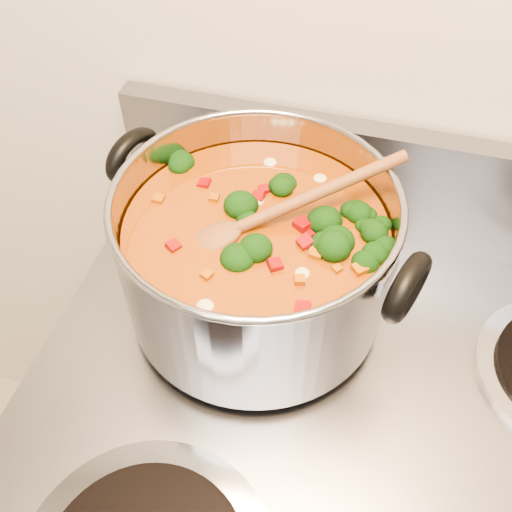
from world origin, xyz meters
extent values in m
cube|color=gray|center=(-0.03, 1.48, 1.00)|extent=(0.78, 0.03, 0.16)
cylinder|color=#A5A5AD|center=(-0.21, 1.31, 0.92)|extent=(0.19, 0.19, 0.01)
cylinder|color=black|center=(-0.21, 1.31, 0.93)|extent=(0.15, 0.15, 0.01)
cylinder|color=#98999F|center=(-0.20, 1.31, 1.02)|extent=(0.29, 0.29, 0.16)
torus|color=#98999F|center=(-0.20, 1.31, 1.10)|extent=(0.30, 0.30, 0.01)
cylinder|color=#93360D|center=(-0.20, 1.31, 1.00)|extent=(0.28, 0.28, 0.12)
torus|color=black|center=(-0.35, 1.36, 1.07)|extent=(0.04, 0.08, 0.08)
torus|color=black|center=(-0.04, 1.26, 1.07)|extent=(0.04, 0.08, 0.08)
ellipsoid|color=black|center=(-0.18, 1.44, 1.06)|extent=(0.04, 0.04, 0.03)
ellipsoid|color=black|center=(-0.17, 1.33, 1.06)|extent=(0.04, 0.04, 0.03)
ellipsoid|color=black|center=(-0.28, 1.31, 1.06)|extent=(0.04, 0.04, 0.03)
ellipsoid|color=black|center=(-0.13, 1.39, 1.06)|extent=(0.04, 0.04, 0.03)
ellipsoid|color=black|center=(-0.12, 1.27, 1.06)|extent=(0.04, 0.04, 0.03)
ellipsoid|color=black|center=(-0.19, 1.37, 1.06)|extent=(0.04, 0.04, 0.03)
ellipsoid|color=black|center=(-0.12, 1.25, 1.06)|extent=(0.04, 0.04, 0.03)
ellipsoid|color=black|center=(-0.20, 1.39, 1.06)|extent=(0.04, 0.04, 0.03)
ellipsoid|color=black|center=(-0.25, 1.26, 1.06)|extent=(0.04, 0.04, 0.03)
ellipsoid|color=black|center=(-0.15, 1.21, 1.06)|extent=(0.04, 0.04, 0.03)
ellipsoid|color=#981305|center=(-0.27, 1.28, 1.06)|extent=(0.01, 0.01, 0.01)
ellipsoid|color=#981305|center=(-0.31, 1.31, 1.06)|extent=(0.01, 0.01, 0.01)
ellipsoid|color=#981305|center=(-0.21, 1.20, 1.06)|extent=(0.01, 0.01, 0.01)
ellipsoid|color=#981305|center=(-0.18, 1.25, 1.06)|extent=(0.01, 0.01, 0.01)
ellipsoid|color=#981305|center=(-0.27, 1.24, 1.06)|extent=(0.01, 0.01, 0.01)
ellipsoid|color=#981305|center=(-0.26, 1.26, 1.06)|extent=(0.01, 0.01, 0.01)
ellipsoid|color=#981305|center=(-0.15, 1.35, 1.06)|extent=(0.01, 0.01, 0.01)
ellipsoid|color=#981305|center=(-0.20, 1.34, 1.06)|extent=(0.01, 0.01, 0.01)
ellipsoid|color=#981305|center=(-0.30, 1.28, 1.06)|extent=(0.01, 0.01, 0.01)
ellipsoid|color=#981305|center=(-0.19, 1.29, 1.06)|extent=(0.01, 0.01, 0.01)
ellipsoid|color=#9C4E08|center=(-0.26, 1.34, 1.06)|extent=(0.01, 0.01, 0.01)
ellipsoid|color=#9C4E08|center=(-0.24, 1.38, 1.06)|extent=(0.01, 0.01, 0.01)
ellipsoid|color=#9C4E08|center=(-0.27, 1.39, 1.06)|extent=(0.01, 0.01, 0.01)
ellipsoid|color=#9C4E08|center=(-0.26, 1.34, 1.06)|extent=(0.01, 0.01, 0.01)
ellipsoid|color=#9C4E08|center=(-0.25, 1.27, 1.06)|extent=(0.01, 0.01, 0.01)
ellipsoid|color=#9C4E08|center=(-0.12, 1.39, 1.06)|extent=(0.01, 0.01, 0.01)
ellipsoid|color=#9C4E08|center=(-0.16, 1.23, 1.06)|extent=(0.01, 0.01, 0.01)
ellipsoid|color=#9C4E08|center=(-0.28, 1.33, 1.06)|extent=(0.01, 0.01, 0.01)
ellipsoid|color=#9C4E08|center=(-0.31, 1.30, 1.06)|extent=(0.01, 0.01, 0.01)
ellipsoid|color=beige|center=(-0.19, 1.33, 1.06)|extent=(0.02, 0.02, 0.01)
ellipsoid|color=beige|center=(-0.25, 1.25, 1.06)|extent=(0.02, 0.02, 0.01)
ellipsoid|color=beige|center=(-0.28, 1.30, 1.06)|extent=(0.02, 0.02, 0.01)
ellipsoid|color=beige|center=(-0.15, 1.22, 1.06)|extent=(0.02, 0.02, 0.01)
ellipsoid|color=beige|center=(-0.17, 1.42, 1.06)|extent=(0.02, 0.02, 0.01)
ellipsoid|color=beige|center=(-0.24, 1.31, 1.06)|extent=(0.02, 0.02, 0.01)
ellipsoid|color=brown|center=(-0.23, 1.29, 1.06)|extent=(0.07, 0.07, 0.03)
cylinder|color=brown|center=(-0.15, 1.35, 1.08)|extent=(0.18, 0.13, 0.06)
ellipsoid|color=black|center=(-0.38, 1.27, 0.92)|extent=(0.01, 0.01, 0.01)
ellipsoid|color=black|center=(-0.04, 1.42, 0.92)|extent=(0.01, 0.01, 0.01)
camera|label=1|loc=(-0.09, 0.92, 1.48)|focal=40.00mm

